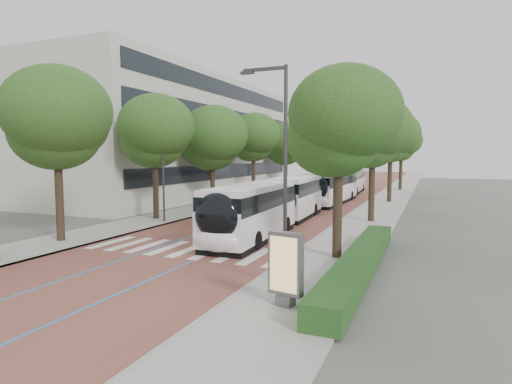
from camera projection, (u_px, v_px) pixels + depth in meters
ground at (174, 254)px, 21.24m from camera, size 160.00×160.00×0.00m
road at (338, 191)px, 58.06m from camera, size 11.00×140.00×0.02m
sidewalk_left at (286, 189)px, 60.91m from camera, size 4.00×140.00×0.12m
sidewalk_right at (396, 192)px, 55.20m from camera, size 4.00×140.00×0.12m
kerb_left at (299, 189)px, 60.19m from camera, size 0.20×140.00×0.14m
kerb_right at (381, 192)px, 55.93m from camera, size 0.20×140.00×0.14m
zebra_crossing at (188, 250)px, 22.08m from camera, size 10.55×3.60×0.01m
lane_line_left at (327, 190)px, 58.67m from camera, size 0.12×126.00×0.01m
lane_line_right at (350, 191)px, 57.45m from camera, size 0.12×126.00×0.01m
office_building at (166, 138)px, 53.82m from camera, size 18.11×40.00×14.00m
hedge at (360, 261)px, 17.73m from camera, size 1.20×14.00×0.80m
streetlight_near at (281, 158)px, 15.54m from camera, size 1.82×0.20×8.00m
streetlight_far at (372, 156)px, 38.55m from camera, size 1.82×0.20×8.00m
lamp_post_left at (163, 166)px, 30.57m from camera, size 0.14×0.14×8.00m
trees_left at (247, 142)px, 47.68m from camera, size 6.40×60.98×9.17m
trees_right at (384, 139)px, 37.53m from camera, size 5.29×47.03×8.73m
lead_bus at (273, 205)px, 28.11m from camera, size 3.12×18.47×3.20m
bus_queued_0 at (331, 188)px, 42.82m from camera, size 2.91×12.47×3.20m
bus_queued_1 at (350, 180)px, 54.84m from camera, size 3.13×12.51×3.20m
ad_panel at (286, 267)px, 13.56m from camera, size 1.18×0.53×2.37m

